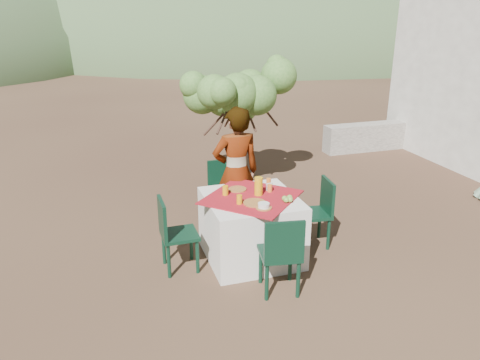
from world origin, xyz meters
name	(u,v)px	position (x,y,z in m)	size (l,w,h in m)	color
ground	(286,247)	(0.00, 0.00, 0.00)	(160.00, 160.00, 0.00)	#372219
table	(251,227)	(-0.48, -0.08, 0.38)	(1.30, 1.30, 0.76)	white
chair_far	(223,187)	(-0.50, 1.07, 0.46)	(0.38, 0.38, 0.82)	black
chair_near	(281,252)	(-0.44, -0.90, 0.48)	(0.45, 0.45, 0.86)	black
chair_left	(173,231)	(-1.39, -0.09, 0.47)	(0.40, 0.40, 0.85)	black
chair_right	(319,209)	(0.40, -0.03, 0.47)	(0.43, 0.43, 0.84)	black
person	(236,172)	(-0.46, 0.59, 0.83)	(0.61, 0.40, 1.66)	#8C6651
shrub_tree	(242,100)	(0.12, 2.12, 1.44)	(1.55, 1.52, 1.82)	#412A20
stone_wall	(383,135)	(3.60, 3.40, 0.28)	(2.60, 0.35, 0.55)	#9C9588
hill_near_right	(253,41)	(12.00, 36.00, 0.00)	(48.00, 48.00, 20.00)	#365530
hill_far_center	(68,35)	(-4.00, 52.00, 0.00)	(60.00, 60.00, 24.00)	slate
hill_far_right	(354,33)	(28.00, 46.00, 0.00)	(36.00, 36.00, 14.00)	slate
plate_far	(237,189)	(-0.57, 0.17, 0.77)	(0.21, 0.21, 0.01)	brown
plate_near	(255,203)	(-0.51, -0.27, 0.77)	(0.25, 0.25, 0.01)	brown
glass_far	(225,190)	(-0.74, 0.07, 0.82)	(0.07, 0.07, 0.11)	orange
glass_near	(239,199)	(-0.67, -0.23, 0.81)	(0.06, 0.06, 0.10)	orange
juice_pitcher	(259,186)	(-0.38, -0.05, 0.87)	(0.10, 0.10, 0.21)	orange
bowl_plate	(264,208)	(-0.46, -0.42, 0.77)	(0.18, 0.18, 0.01)	brown
white_bowl	(264,205)	(-0.46, -0.42, 0.80)	(0.13, 0.13, 0.05)	silver
jar_left	(270,188)	(-0.23, 0.01, 0.81)	(0.06, 0.06, 0.09)	orange
jar_right	(269,182)	(-0.17, 0.20, 0.81)	(0.06, 0.06, 0.09)	orange
napkin_holder	(269,187)	(-0.22, 0.05, 0.80)	(0.07, 0.04, 0.09)	silver
fruit_cluster	(288,199)	(-0.15, -0.33, 0.79)	(0.13, 0.12, 0.06)	olive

